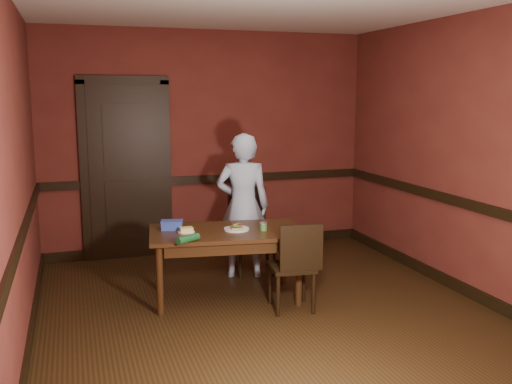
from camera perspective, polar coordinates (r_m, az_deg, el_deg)
floor at (r=5.22m, az=1.21°, el=-12.06°), size 4.00×4.50×0.01m
ceiling at (r=4.90m, az=1.33°, el=18.66°), size 4.00×4.50×0.01m
wall_back at (r=7.04m, az=-4.80°, el=4.93°), size 4.00×0.02×2.70m
wall_front at (r=2.88m, az=16.17°, el=-2.53°), size 4.00×0.02×2.70m
wall_left at (r=4.63m, az=-22.80°, el=1.65°), size 0.02×4.50×2.70m
wall_right at (r=5.85m, az=20.13°, el=3.37°), size 0.02×4.50×2.70m
dado_back at (r=7.07m, az=-4.72°, el=1.29°), size 4.00×0.03×0.10m
dado_left at (r=4.71m, az=-22.26°, el=-3.77°), size 0.03×4.50×0.10m
dado_right at (r=5.90m, az=19.76°, el=-0.97°), size 0.03×4.50×0.10m
baseboard_back at (r=7.25m, az=-4.62°, el=-5.30°), size 4.00×0.03×0.12m
baseboard_left at (r=4.96m, az=-21.61°, el=-13.24°), size 0.03×4.50×0.12m
baseboard_right at (r=6.11m, az=19.30°, el=-8.73°), size 0.03×4.50×0.12m
door at (r=6.87m, az=-12.85°, el=2.43°), size 1.05×0.07×2.20m
dining_table at (r=5.50m, az=-3.00°, el=-7.22°), size 1.52×0.99×0.67m
chair_far at (r=6.23m, az=-0.17°, el=-3.97°), size 0.48×0.48×0.92m
chair_near at (r=5.21m, az=3.59°, el=-7.31°), size 0.43×0.43×0.82m
person at (r=6.05m, az=-1.31°, el=-1.38°), size 0.64×0.51×1.54m
sandwich_plate at (r=5.42m, az=-1.96°, el=-3.63°), size 0.24×0.24×0.06m
sauce_jar at (r=5.38m, az=0.75°, el=-3.46°), size 0.07×0.07×0.08m
cheese_saucer at (r=5.35m, az=-6.99°, el=-3.84°), size 0.16×0.16×0.05m
food_tub at (r=5.48m, az=-8.40°, el=-3.28°), size 0.23×0.19×0.09m
wrapped_veg at (r=5.00m, az=-6.82°, el=-4.66°), size 0.23×0.18×0.07m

